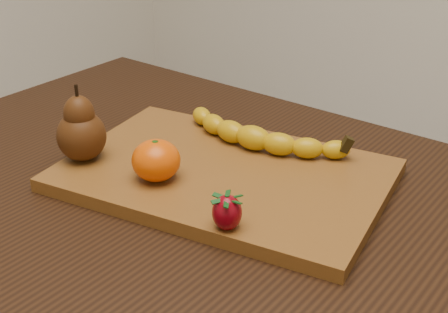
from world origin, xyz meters
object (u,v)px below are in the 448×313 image
Objects in this scene: cutting_board at (224,175)px; pear at (80,123)px; mandarin at (156,160)px; table at (192,237)px.

pear reaches higher than cutting_board.
cutting_board is 4.01× the size of pear.
cutting_board is 6.70× the size of mandarin.
pear is (-0.15, -0.07, 0.17)m from table.
table is 14.89× the size of mandarin.
table is at bearing -154.18° from cutting_board.
pear is 0.13m from mandarin.
pear is 1.67× the size of mandarin.
mandarin is (-0.02, -0.05, 0.15)m from table.
pear is at bearing -154.54° from table.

